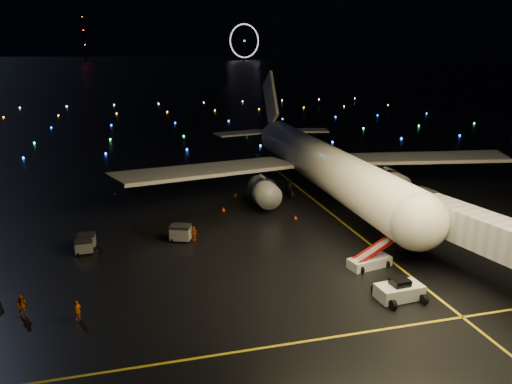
{
  "coord_description": "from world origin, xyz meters",
  "views": [
    {
      "loc": [
        -12.92,
        -39.88,
        20.75
      ],
      "look_at": [
        0.79,
        12.0,
        5.0
      ],
      "focal_mm": 35.0,
      "sensor_mm": 36.0,
      "label": 1
    }
  ],
  "objects_px": {
    "crew_a": "(78,310)",
    "pushback_tug": "(399,289)",
    "crew_b": "(22,306)",
    "airliner": "(315,137)",
    "baggage_cart_0": "(181,233)",
    "baggage_cart_2": "(87,240)",
    "belt_loader": "(370,252)",
    "baggage_cart_1": "(84,247)",
    "crew_c": "(194,233)"
  },
  "relations": [
    {
      "from": "airliner",
      "to": "baggage_cart_1",
      "type": "relative_size",
      "value": 32.67
    },
    {
      "from": "baggage_cart_0",
      "to": "crew_a",
      "type": "bearing_deg",
      "value": -101.73
    },
    {
      "from": "belt_loader",
      "to": "crew_c",
      "type": "relative_size",
      "value": 3.81
    },
    {
      "from": "pushback_tug",
      "to": "baggage_cart_2",
      "type": "relative_size",
      "value": 2.16
    },
    {
      "from": "belt_loader",
      "to": "crew_b",
      "type": "height_order",
      "value": "belt_loader"
    },
    {
      "from": "belt_loader",
      "to": "crew_a",
      "type": "xyz_separation_m",
      "value": [
        -26.77,
        -3.02,
        -0.72
      ]
    },
    {
      "from": "airliner",
      "to": "belt_loader",
      "type": "distance_m",
      "value": 26.87
    },
    {
      "from": "belt_loader",
      "to": "crew_b",
      "type": "distance_m",
      "value": 31.09
    },
    {
      "from": "crew_b",
      "to": "baggage_cart_2",
      "type": "height_order",
      "value": "crew_b"
    },
    {
      "from": "pushback_tug",
      "to": "belt_loader",
      "type": "height_order",
      "value": "belt_loader"
    },
    {
      "from": "crew_b",
      "to": "baggage_cart_2",
      "type": "xyz_separation_m",
      "value": [
        4.08,
        13.69,
        -0.15
      ]
    },
    {
      "from": "airliner",
      "to": "crew_b",
      "type": "xyz_separation_m",
      "value": [
        -35.07,
        -27.16,
        -7.26
      ]
    },
    {
      "from": "baggage_cart_2",
      "to": "pushback_tug",
      "type": "bearing_deg",
      "value": -33.68
    },
    {
      "from": "crew_c",
      "to": "crew_a",
      "type": "bearing_deg",
      "value": -78.43
    },
    {
      "from": "crew_b",
      "to": "crew_a",
      "type": "bearing_deg",
      "value": -21.37
    },
    {
      "from": "pushback_tug",
      "to": "crew_c",
      "type": "distance_m",
      "value": 23.32
    },
    {
      "from": "airliner",
      "to": "crew_c",
      "type": "distance_m",
      "value": 25.44
    },
    {
      "from": "crew_a",
      "to": "crew_b",
      "type": "distance_m",
      "value": 4.56
    },
    {
      "from": "airliner",
      "to": "baggage_cart_0",
      "type": "relative_size",
      "value": 26.41
    },
    {
      "from": "pushback_tug",
      "to": "baggage_cart_1",
      "type": "xyz_separation_m",
      "value": [
        -26.56,
        17.09,
        -0.18
      ]
    },
    {
      "from": "pushback_tug",
      "to": "crew_b",
      "type": "bearing_deg",
      "value": 166.89
    },
    {
      "from": "crew_c",
      "to": "baggage_cart_0",
      "type": "relative_size",
      "value": 0.75
    },
    {
      "from": "pushback_tug",
      "to": "crew_b",
      "type": "height_order",
      "value": "pushback_tug"
    },
    {
      "from": "crew_a",
      "to": "baggage_cart_1",
      "type": "xyz_separation_m",
      "value": [
        -0.38,
        13.57,
        -0.05
      ]
    },
    {
      "from": "airliner",
      "to": "crew_a",
      "type": "bearing_deg",
      "value": -136.48
    },
    {
      "from": "crew_a",
      "to": "pushback_tug",
      "type": "bearing_deg",
      "value": -59.41
    },
    {
      "from": "airliner",
      "to": "crew_b",
      "type": "bearing_deg",
      "value": -141.75
    },
    {
      "from": "airliner",
      "to": "baggage_cart_2",
      "type": "relative_size",
      "value": 31.95
    },
    {
      "from": "crew_b",
      "to": "baggage_cart_0",
      "type": "distance_m",
      "value": 19.06
    },
    {
      "from": "airliner",
      "to": "pushback_tug",
      "type": "distance_m",
      "value": 33.38
    },
    {
      "from": "pushback_tug",
      "to": "crew_b",
      "type": "relative_size",
      "value": 2.13
    },
    {
      "from": "pushback_tug",
      "to": "crew_b",
      "type": "distance_m",
      "value": 30.89
    },
    {
      "from": "baggage_cart_2",
      "to": "baggage_cart_0",
      "type": "bearing_deg",
      "value": -2.75
    },
    {
      "from": "crew_c",
      "to": "belt_loader",
      "type": "bearing_deg",
      "value": 13.58
    },
    {
      "from": "baggage_cart_1",
      "to": "pushback_tug",
      "type": "bearing_deg",
      "value": -36.41
    },
    {
      "from": "pushback_tug",
      "to": "belt_loader",
      "type": "xyz_separation_m",
      "value": [
        0.58,
        6.54,
        0.59
      ]
    },
    {
      "from": "crew_a",
      "to": "baggage_cart_1",
      "type": "distance_m",
      "value": 13.57
    },
    {
      "from": "airliner",
      "to": "crew_b",
      "type": "distance_m",
      "value": 44.95
    },
    {
      "from": "airliner",
      "to": "baggage_cart_0",
      "type": "height_order",
      "value": "airliner"
    },
    {
      "from": "airliner",
      "to": "baggage_cart_1",
      "type": "distance_m",
      "value": 35.45
    },
    {
      "from": "airliner",
      "to": "crew_b",
      "type": "relative_size",
      "value": 31.37
    },
    {
      "from": "airliner",
      "to": "belt_loader",
      "type": "xyz_separation_m",
      "value": [
        -4.02,
        -25.72,
        -6.66
      ]
    },
    {
      "from": "crew_a",
      "to": "baggage_cart_0",
      "type": "height_order",
      "value": "baggage_cart_0"
    },
    {
      "from": "crew_a",
      "to": "crew_c",
      "type": "relative_size",
      "value": 0.98
    },
    {
      "from": "crew_b",
      "to": "baggage_cart_1",
      "type": "xyz_separation_m",
      "value": [
        3.9,
        11.99,
        -0.17
      ]
    },
    {
      "from": "belt_loader",
      "to": "baggage_cart_2",
      "type": "xyz_separation_m",
      "value": [
        -26.97,
        12.25,
        -0.76
      ]
    },
    {
      "from": "crew_a",
      "to": "baggage_cart_2",
      "type": "bearing_deg",
      "value": 39.01
    },
    {
      "from": "crew_a",
      "to": "baggage_cart_2",
      "type": "height_order",
      "value": "crew_a"
    },
    {
      "from": "pushback_tug",
      "to": "crew_a",
      "type": "height_order",
      "value": "pushback_tug"
    },
    {
      "from": "crew_b",
      "to": "crew_c",
      "type": "height_order",
      "value": "crew_b"
    }
  ]
}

